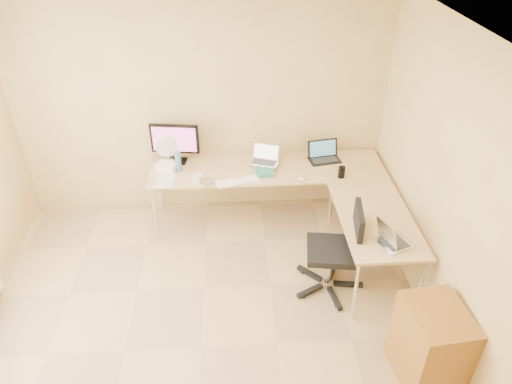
{
  "coord_description": "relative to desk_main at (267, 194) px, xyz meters",
  "views": [
    {
      "loc": [
        0.32,
        -2.75,
        3.46
      ],
      "look_at": [
        0.55,
        1.1,
        0.9
      ],
      "focal_mm": 33.17,
      "sensor_mm": 36.0,
      "label": 1
    }
  ],
  "objects": [
    {
      "name": "floor",
      "position": [
        -0.72,
        -1.85,
        -0.36
      ],
      "size": [
        4.5,
        4.5,
        0.0
      ],
      "primitive_type": "plane",
      "color": "#A08258",
      "rests_on": "ground"
    },
    {
      "name": "ceiling",
      "position": [
        -0.72,
        -1.85,
        2.24
      ],
      "size": [
        4.5,
        4.5,
        0.0
      ],
      "primitive_type": "plane",
      "rotation": [
        3.14,
        0.0,
        0.0
      ],
      "color": "white",
      "rests_on": "ground"
    },
    {
      "name": "wall_back",
      "position": [
        -0.72,
        0.4,
        0.93
      ],
      "size": [
        4.5,
        0.0,
        4.5
      ],
      "primitive_type": "plane",
      "rotation": [
        1.57,
        0.0,
        0.0
      ],
      "color": "#D1BD7B",
      "rests_on": "ground"
    },
    {
      "name": "wall_right",
      "position": [
        1.38,
        -1.85,
        0.93
      ],
      "size": [
        0.0,
        4.5,
        4.5
      ],
      "primitive_type": "plane",
      "rotation": [
        1.57,
        0.0,
        -1.57
      ],
      "color": "#D1BD7B",
      "rests_on": "ground"
    },
    {
      "name": "desk_main",
      "position": [
        0.0,
        0.0,
        0.0
      ],
      "size": [
        2.65,
        0.7,
        0.73
      ],
      "primitive_type": "cube",
      "color": "tan",
      "rests_on": "ground"
    },
    {
      "name": "desk_return",
      "position": [
        0.98,
        -1.0,
        0.0
      ],
      "size": [
        0.7,
        1.3,
        0.73
      ],
      "primitive_type": "cube",
      "color": "tan",
      "rests_on": "ground"
    },
    {
      "name": "monitor",
      "position": [
        -1.03,
        0.2,
        0.6
      ],
      "size": [
        0.57,
        0.25,
        0.47
      ],
      "primitive_type": "cube",
      "rotation": [
        0.0,
        0.0,
        -0.15
      ],
      "color": "black",
      "rests_on": "desk_main"
    },
    {
      "name": "book_stack",
      "position": [
        -0.05,
        -0.09,
        0.39
      ],
      "size": [
        0.21,
        0.28,
        0.04
      ],
      "primitive_type": "cube",
      "rotation": [
        0.0,
        0.0,
        0.08
      ],
      "color": "#297D67",
      "rests_on": "desk_main"
    },
    {
      "name": "laptop_center",
      "position": [
        -0.03,
        0.03,
        0.51
      ],
      "size": [
        0.38,
        0.33,
        0.2
      ],
      "primitive_type": "cube",
      "rotation": [
        0.0,
        0.0,
        -0.34
      ],
      "color": "silver",
      "rests_on": "desk_main"
    },
    {
      "name": "laptop_black",
      "position": [
        0.67,
        0.12,
        0.48
      ],
      "size": [
        0.4,
        0.32,
        0.22
      ],
      "primitive_type": "cube",
      "rotation": [
        0.0,
        0.0,
        0.17
      ],
      "color": "black",
      "rests_on": "desk_main"
    },
    {
      "name": "keyboard",
      "position": [
        -0.34,
        -0.3,
        0.38
      ],
      "size": [
        0.48,
        0.24,
        0.02
      ],
      "primitive_type": "cube",
      "rotation": [
        0.0,
        0.0,
        0.26
      ],
      "color": "white",
      "rests_on": "desk_main"
    },
    {
      "name": "mouse",
      "position": [
        0.34,
        -0.3,
        0.38
      ],
      "size": [
        0.1,
        0.07,
        0.03
      ],
      "primitive_type": "ellipsoid",
      "rotation": [
        0.0,
        0.0,
        0.03
      ],
      "color": "silver",
      "rests_on": "desk_main"
    },
    {
      "name": "mug",
      "position": [
        -0.77,
        -0.3,
        0.42
      ],
      "size": [
        0.15,
        0.15,
        0.11
      ],
      "primitive_type": "imported",
      "rotation": [
        0.0,
        0.0,
        0.4
      ],
      "color": "white",
      "rests_on": "desk_main"
    },
    {
      "name": "cd_stack",
      "position": [
        -0.67,
        -0.29,
        0.38
      ],
      "size": [
        0.14,
        0.14,
        0.03
      ],
      "primitive_type": "cylinder",
      "rotation": [
        0.0,
        0.0,
        0.11
      ],
      "color": "silver",
      "rests_on": "desk_main"
    },
    {
      "name": "water_bottle",
      "position": [
        -0.99,
        -0.02,
        0.48
      ],
      "size": [
        0.07,
        0.07,
        0.24
      ],
      "primitive_type": "cylinder",
      "rotation": [
        0.0,
        0.0,
        -0.06
      ],
      "color": "teal",
      "rests_on": "desk_main"
    },
    {
      "name": "papers",
      "position": [
        -1.13,
        -0.23,
        0.37
      ],
      "size": [
        0.21,
        0.29,
        0.01
      ],
      "primitive_type": "cube",
      "rotation": [
        0.0,
        0.0,
        -0.06
      ],
      "color": "silver",
      "rests_on": "desk_main"
    },
    {
      "name": "white_box",
      "position": [
        -1.13,
        0.02,
        0.4
      ],
      "size": [
        0.26,
        0.23,
        0.08
      ],
      "primitive_type": "cube",
      "rotation": [
        0.0,
        0.0,
        -0.41
      ],
      "color": "white",
      "rests_on": "desk_main"
    },
    {
      "name": "desk_fan",
      "position": [
        -1.13,
        0.2,
        0.52
      ],
      "size": [
        0.32,
        0.32,
        0.32
      ],
      "primitive_type": "cylinder",
      "rotation": [
        0.0,
        0.0,
        0.34
      ],
      "color": "silver",
      "rests_on": "desk_main"
    },
    {
      "name": "black_cup",
      "position": [
        0.79,
        -0.25,
        0.43
      ],
      "size": [
        0.1,
        0.1,
        0.13
      ],
      "primitive_type": "cylinder",
      "rotation": [
        0.0,
        0.0,
        -0.36
      ],
      "color": "black",
      "rests_on": "desk_main"
    },
    {
      "name": "laptop_return",
      "position": [
        1.03,
        -1.4,
        0.47
      ],
      "size": [
        0.4,
        0.36,
        0.22
      ],
      "primitive_type": "cube",
      "rotation": [
        0.0,
        0.0,
        1.93
      ],
      "color": "#A6A6A6",
      "rests_on": "desk_return"
    },
    {
      "name": "office_chair",
      "position": [
        0.52,
        -1.17,
        0.14
      ],
      "size": [
        0.66,
        0.66,
        0.98
      ],
      "primitive_type": "cube",
      "rotation": [
        0.0,
        0.0,
        -0.14
      ],
      "color": "black",
      "rests_on": "ground"
    },
    {
      "name": "cabinet",
      "position": [
        1.13,
        -2.24,
        -0.01
      ],
      "size": [
        0.5,
        0.59,
        0.76
      ],
      "primitive_type": "cube",
      "rotation": [
        0.0,
        0.0,
        0.11
      ],
      "color": "#A0502D",
      "rests_on": "ground"
    }
  ]
}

